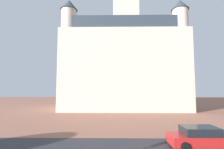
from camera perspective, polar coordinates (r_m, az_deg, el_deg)
ground_plane at (r=12.85m, az=-1.73°, el=-24.68°), size 120.00×120.00×0.00m
landmark_building at (r=33.54m, az=4.21°, el=4.62°), size 24.32×11.22×31.69m
car_red at (r=14.36m, az=28.95°, el=-19.02°), size 4.54×2.05×1.46m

